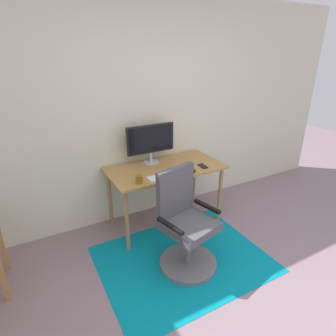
{
  "coord_description": "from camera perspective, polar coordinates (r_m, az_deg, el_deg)",
  "views": [
    {
      "loc": [
        -1.36,
        -0.87,
        2.0
      ],
      "look_at": [
        -0.06,
        1.53,
        0.84
      ],
      "focal_mm": 29.84,
      "sensor_mm": 36.0,
      "label": 1
    }
  ],
  "objects": [
    {
      "name": "keyboard",
      "position": [
        3.0,
        -0.23,
        -1.61
      ],
      "size": [
        0.43,
        0.13,
        0.02
      ],
      "primitive_type": "cube",
      "color": "white",
      "rests_on": "desk"
    },
    {
      "name": "cell_phone",
      "position": [
        3.29,
        7.12,
        0.38
      ],
      "size": [
        0.08,
        0.15,
        0.01
      ],
      "primitive_type": "cube",
      "rotation": [
        0.0,
        0.0,
        -0.09
      ],
      "color": "black",
      "rests_on": "desk"
    },
    {
      "name": "computer_mouse",
      "position": [
        3.14,
        5.05,
        -0.42
      ],
      "size": [
        0.06,
        0.1,
        0.03
      ],
      "primitive_type": "ellipsoid",
      "color": "black",
      "rests_on": "desk"
    },
    {
      "name": "area_rug",
      "position": [
        3.05,
        3.03,
        -18.04
      ],
      "size": [
        1.66,
        1.3,
        0.01
      ],
      "primitive_type": "cube",
      "color": "#078097",
      "rests_on": "ground"
    },
    {
      "name": "coffee_cup",
      "position": [
        2.86,
        -5.93,
        -2.31
      ],
      "size": [
        0.07,
        0.07,
        0.09
      ],
      "primitive_type": "cylinder",
      "color": "#836513",
      "rests_on": "desk"
    },
    {
      "name": "desk",
      "position": [
        3.28,
        -0.55,
        -1.02
      ],
      "size": [
        1.33,
        0.69,
        0.74
      ],
      "color": "#A97C41",
      "rests_on": "ground"
    },
    {
      "name": "office_chair",
      "position": [
        2.77,
        3.52,
        -12.59
      ],
      "size": [
        0.59,
        0.57,
        1.01
      ],
      "rotation": [
        0.0,
        0.0,
        0.24
      ],
      "color": "slate",
      "rests_on": "ground"
    },
    {
      "name": "wall_back",
      "position": [
        3.43,
        -4.47,
        11.13
      ],
      "size": [
        6.0,
        0.1,
        2.6
      ],
      "primitive_type": "cube",
      "color": "beige",
      "rests_on": "ground"
    },
    {
      "name": "monitor",
      "position": [
        3.29,
        -3.58,
        5.67
      ],
      "size": [
        0.59,
        0.18,
        0.47
      ],
      "color": "#B2B2B7",
      "rests_on": "desk"
    }
  ]
}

